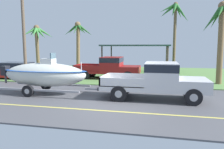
# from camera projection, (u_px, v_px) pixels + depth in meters

# --- Properties ---
(ground) EXTENTS (36.00, 22.00, 0.11)m
(ground) POSITION_uv_depth(u_px,v_px,m) (136.00, 78.00, 19.09)
(ground) COLOR #4C4C51
(pickup_truck_towing) EXTENTS (5.55, 2.12, 1.91)m
(pickup_truck_towing) POSITION_uv_depth(u_px,v_px,m) (160.00, 79.00, 11.16)
(pickup_truck_towing) COLOR silver
(pickup_truck_towing) RESTS_ON ground
(boat_on_trailer) EXTENTS (6.12, 2.17, 2.36)m
(boat_on_trailer) POSITION_uv_depth(u_px,v_px,m) (44.00, 74.00, 12.54)
(boat_on_trailer) COLOR gray
(boat_on_trailer) RESTS_ON ground
(parked_pickup_background) EXTENTS (5.62, 2.14, 1.85)m
(parked_pickup_background) POSITION_uv_depth(u_px,v_px,m) (111.00, 67.00, 18.15)
(parked_pickup_background) COLOR maroon
(parked_pickup_background) RESTS_ON ground
(parked_sedan_near) EXTENTS (4.62, 1.95, 1.38)m
(parked_sedan_near) POSITION_uv_depth(u_px,v_px,m) (17.00, 71.00, 18.44)
(parked_sedan_near) COLOR #B21E19
(parked_sedan_near) RESTS_ON ground
(carport_awning) EXTENTS (6.70, 4.68, 2.88)m
(carport_awning) POSITION_uv_depth(u_px,v_px,m) (136.00, 46.00, 22.33)
(carport_awning) COLOR #4C4238
(carport_awning) RESTS_ON ground
(palm_tree_near_left) EXTENTS (2.83, 3.66, 5.83)m
(palm_tree_near_left) POSITION_uv_depth(u_px,v_px,m) (222.00, 22.00, 15.27)
(palm_tree_near_left) COLOR brown
(palm_tree_near_left) RESTS_ON ground
(palm_tree_near_right) EXTENTS (3.00, 2.95, 7.07)m
(palm_tree_near_right) POSITION_uv_depth(u_px,v_px,m) (175.00, 18.00, 21.67)
(palm_tree_near_right) COLOR brown
(palm_tree_near_right) RESTS_ON ground
(palm_tree_mid) EXTENTS (3.52, 2.61, 5.71)m
(palm_tree_mid) POSITION_uv_depth(u_px,v_px,m) (78.00, 35.00, 26.51)
(palm_tree_mid) COLOR brown
(palm_tree_mid) RESTS_ON ground
(palm_tree_far_left) EXTENTS (3.16, 3.25, 5.15)m
(palm_tree_far_left) POSITION_uv_depth(u_px,v_px,m) (37.00, 36.00, 24.71)
(palm_tree_far_left) COLOR brown
(palm_tree_far_left) RESTS_ON ground
(utility_pole) EXTENTS (0.24, 1.80, 8.00)m
(utility_pole) POSITION_uv_depth(u_px,v_px,m) (24.00, 28.00, 16.74)
(utility_pole) COLOR brown
(utility_pole) RESTS_ON ground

